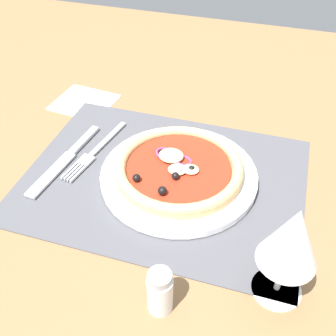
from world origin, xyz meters
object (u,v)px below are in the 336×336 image
knife (65,160)px  wine_glass (292,240)px  pizza (179,168)px  plate (179,175)px  fork (94,153)px  pepper_shaker (160,291)px  napkin (84,102)px

knife → wine_glass: (-37.58, 14.49, 9.39)cm
pizza → knife: bearing=4.3°
wine_glass → pizza: bearing=-42.3°
pizza → knife: pizza is taller
plate → knife: bearing=4.3°
pizza → fork: size_ratio=1.16×
fork → plate: bearing=93.8°
pizza → pepper_shaker: 22.92cm
plate → fork: 16.22cm
wine_glass → knife: bearing=-21.1°
knife → pepper_shaker: 32.10cm
plate → pepper_shaker: bearing=100.3°
pizza → napkin: 30.65cm
fork → pepper_shaker: size_ratio=2.68×
pizza → knife: 20.16cm
fork → wine_glass: wine_glass is taller
pizza → pepper_shaker: (-4.12, 22.54, 0.48)cm
wine_glass → pepper_shaker: bearing=25.9°
pizza → napkin: pizza is taller
plate → fork: size_ratio=1.42×
pizza → fork: bearing=-6.2°
plate → fork: plate is taller
knife → pepper_shaker: size_ratio=2.99×
knife → wine_glass: wine_glass is taller
knife → pizza: bearing=101.0°
fork → wine_glass: bearing=72.2°
pizza → wine_glass: size_ratio=1.40×
pizza → pepper_shaker: size_ratio=3.10×
fork → wine_glass: size_ratio=1.21×
pizza → napkin: size_ratio=1.75×
pizza → wine_glass: (-17.59, 16.00, 7.28)cm
fork → knife: 5.09cm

